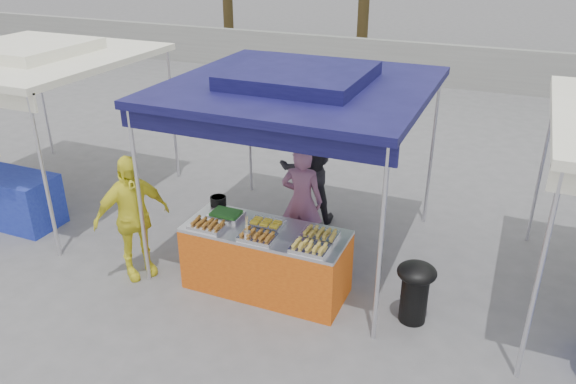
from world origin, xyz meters
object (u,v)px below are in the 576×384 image
at_px(vendor_woman, 302,201).
at_px(helper_man, 307,168).
at_px(cooking_pot, 218,201).
at_px(wok_burner, 415,287).
at_px(customer_person, 132,218).
at_px(vendor_table, 266,260).

xyz_separation_m(vendor_woman, helper_man, (-0.27, 0.90, 0.09)).
height_order(cooking_pot, helper_man, helper_man).
height_order(wok_burner, vendor_woman, vendor_woman).
distance_m(wok_burner, customer_person, 3.57).
relative_size(cooking_pot, wok_burner, 0.27).
height_order(vendor_table, helper_man, helper_man).
xyz_separation_m(wok_burner, helper_man, (-2.03, 1.83, 0.42)).
xyz_separation_m(cooking_pot, customer_person, (-0.85, -0.70, -0.08)).
height_order(vendor_table, cooking_pot, cooking_pot).
bearing_deg(vendor_table, vendor_woman, 86.31).
bearing_deg(vendor_woman, helper_man, -79.78).
relative_size(wok_burner, helper_man, 0.43).
bearing_deg(cooking_pot, vendor_table, -23.05).
bearing_deg(cooking_pot, wok_burner, -5.63).
bearing_deg(helper_man, cooking_pot, 43.09).
xyz_separation_m(vendor_table, helper_man, (-0.20, 1.93, 0.45)).
bearing_deg(customer_person, helper_man, -0.22).
bearing_deg(customer_person, vendor_woman, -19.04).
height_order(wok_burner, customer_person, customer_person).
xyz_separation_m(vendor_table, customer_person, (-1.70, -0.34, 0.41)).
relative_size(helper_man, customer_person, 1.05).
bearing_deg(wok_burner, vendor_table, -159.06).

